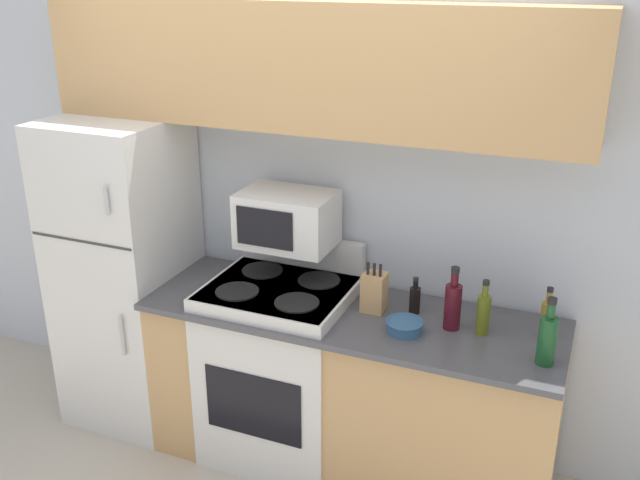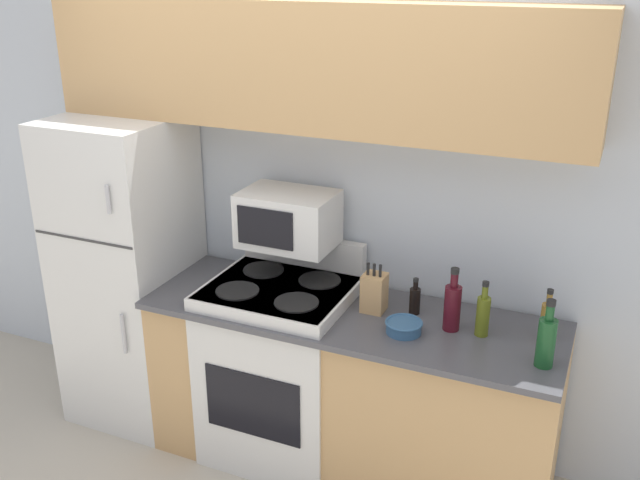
% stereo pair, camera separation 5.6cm
% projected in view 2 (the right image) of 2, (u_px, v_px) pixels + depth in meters
% --- Properties ---
extents(wall_back, '(8.00, 0.05, 2.55)m').
position_uv_depth(wall_back, '(321.00, 204.00, 3.66)').
color(wall_back, silver).
rests_on(wall_back, ground_plane).
extents(lower_cabinets, '(1.99, 0.65, 0.89)m').
position_uv_depth(lower_cabinets, '(350.00, 390.00, 3.55)').
color(lower_cabinets, tan).
rests_on(lower_cabinets, ground_plane).
extents(refrigerator, '(0.62, 0.65, 1.70)m').
position_uv_depth(refrigerator, '(129.00, 272.00, 3.89)').
color(refrigerator, silver).
rests_on(refrigerator, ground_plane).
extents(upper_cabinets, '(2.61, 0.31, 0.58)m').
position_uv_depth(upper_cabinets, '(306.00, 66.00, 3.24)').
color(upper_cabinets, tan).
rests_on(upper_cabinets, refrigerator).
extents(stove, '(0.70, 0.63, 1.12)m').
position_uv_depth(stove, '(281.00, 367.00, 3.66)').
color(stove, silver).
rests_on(stove, ground_plane).
extents(microwave, '(0.46, 0.32, 0.27)m').
position_uv_depth(microwave, '(288.00, 219.00, 3.50)').
color(microwave, silver).
rests_on(microwave, stove).
extents(knife_block, '(0.11, 0.11, 0.25)m').
position_uv_depth(knife_block, '(374.00, 292.00, 3.36)').
color(knife_block, tan).
rests_on(knife_block, lower_cabinets).
extents(bowl, '(0.17, 0.17, 0.06)m').
position_uv_depth(bowl, '(404.00, 326.00, 3.18)').
color(bowl, '#335B84').
rests_on(bowl, lower_cabinets).
extents(bottle_wine_green, '(0.08, 0.08, 0.30)m').
position_uv_depth(bottle_wine_green, '(546.00, 340.00, 2.89)').
color(bottle_wine_green, '#194C23').
rests_on(bottle_wine_green, lower_cabinets).
extents(bottle_wine_red, '(0.08, 0.08, 0.30)m').
position_uv_depth(bottle_wine_red, '(452.00, 306.00, 3.18)').
color(bottle_wine_red, '#470F19').
rests_on(bottle_wine_red, lower_cabinets).
extents(bottle_soy_sauce, '(0.05, 0.05, 0.18)m').
position_uv_depth(bottle_soy_sauce, '(415.00, 300.00, 3.34)').
color(bottle_soy_sauce, black).
rests_on(bottle_soy_sauce, lower_cabinets).
extents(bottle_olive_oil, '(0.06, 0.06, 0.26)m').
position_uv_depth(bottle_olive_oil, '(483.00, 314.00, 3.13)').
color(bottle_olive_oil, '#5B6619').
rests_on(bottle_olive_oil, lower_cabinets).
extents(bottle_vinegar, '(0.06, 0.06, 0.24)m').
position_uv_depth(bottle_vinegar, '(547.00, 320.00, 3.10)').
color(bottle_vinegar, olive).
rests_on(bottle_vinegar, lower_cabinets).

